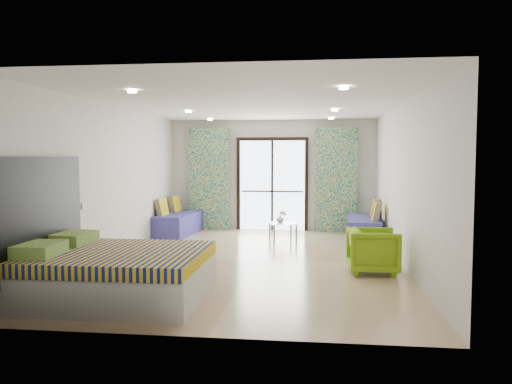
# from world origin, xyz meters

# --- Properties ---
(floor) EXTENTS (5.00, 7.50, 0.01)m
(floor) POSITION_xyz_m (0.00, 0.00, 0.00)
(floor) COLOR tan
(floor) RESTS_ON ground
(ceiling) EXTENTS (5.00, 7.50, 0.01)m
(ceiling) POSITION_xyz_m (0.00, 0.00, 2.70)
(ceiling) COLOR silver
(ceiling) RESTS_ON ground
(wall_back) EXTENTS (5.00, 0.01, 2.70)m
(wall_back) POSITION_xyz_m (0.00, 3.75, 1.35)
(wall_back) COLOR silver
(wall_back) RESTS_ON ground
(wall_front) EXTENTS (5.00, 0.01, 2.70)m
(wall_front) POSITION_xyz_m (0.00, -3.75, 1.35)
(wall_front) COLOR silver
(wall_front) RESTS_ON ground
(wall_left) EXTENTS (0.01, 7.50, 2.70)m
(wall_left) POSITION_xyz_m (-2.50, 0.00, 1.35)
(wall_left) COLOR silver
(wall_left) RESTS_ON ground
(wall_right) EXTENTS (0.01, 7.50, 2.70)m
(wall_right) POSITION_xyz_m (2.50, 0.00, 1.35)
(wall_right) COLOR silver
(wall_right) RESTS_ON ground
(balcony_door) EXTENTS (1.76, 0.08, 2.28)m
(balcony_door) POSITION_xyz_m (0.00, 3.72, 1.26)
(balcony_door) COLOR black
(balcony_door) RESTS_ON floor
(balcony_rail) EXTENTS (1.52, 0.03, 0.04)m
(balcony_rail) POSITION_xyz_m (0.00, 3.73, 0.95)
(balcony_rail) COLOR #595451
(balcony_rail) RESTS_ON balcony_door
(curtain_left) EXTENTS (1.00, 0.10, 2.50)m
(curtain_left) POSITION_xyz_m (-1.55, 3.57, 1.25)
(curtain_left) COLOR beige
(curtain_left) RESTS_ON floor
(curtain_right) EXTENTS (1.00, 0.10, 2.50)m
(curtain_right) POSITION_xyz_m (1.55, 3.57, 1.25)
(curtain_right) COLOR beige
(curtain_right) RESTS_ON floor
(downlight_a) EXTENTS (0.12, 0.12, 0.02)m
(downlight_a) POSITION_xyz_m (-1.40, -2.00, 2.67)
(downlight_a) COLOR #FFE0B2
(downlight_a) RESTS_ON ceiling
(downlight_b) EXTENTS (0.12, 0.12, 0.02)m
(downlight_b) POSITION_xyz_m (1.40, -2.00, 2.67)
(downlight_b) COLOR #FFE0B2
(downlight_b) RESTS_ON ceiling
(downlight_c) EXTENTS (0.12, 0.12, 0.02)m
(downlight_c) POSITION_xyz_m (-1.40, 1.00, 2.67)
(downlight_c) COLOR #FFE0B2
(downlight_c) RESTS_ON ceiling
(downlight_d) EXTENTS (0.12, 0.12, 0.02)m
(downlight_d) POSITION_xyz_m (1.40, 1.00, 2.67)
(downlight_d) COLOR #FFE0B2
(downlight_d) RESTS_ON ceiling
(downlight_e) EXTENTS (0.12, 0.12, 0.02)m
(downlight_e) POSITION_xyz_m (-1.40, 3.00, 2.67)
(downlight_e) COLOR #FFE0B2
(downlight_e) RESTS_ON ceiling
(downlight_f) EXTENTS (0.12, 0.12, 0.02)m
(downlight_f) POSITION_xyz_m (1.40, 3.00, 2.67)
(downlight_f) COLOR #FFE0B2
(downlight_f) RESTS_ON ceiling
(headboard) EXTENTS (0.06, 2.10, 1.50)m
(headboard) POSITION_xyz_m (-2.46, -2.53, 1.05)
(headboard) COLOR black
(headboard) RESTS_ON floor
(switch_plate) EXTENTS (0.02, 0.10, 0.10)m
(switch_plate) POSITION_xyz_m (-2.47, -1.28, 1.05)
(switch_plate) COLOR silver
(switch_plate) RESTS_ON wall_left
(bed) EXTENTS (2.23, 1.82, 0.77)m
(bed) POSITION_xyz_m (-1.48, -2.53, 0.32)
(bed) COLOR silver
(bed) RESTS_ON floor
(daybed_left) EXTENTS (0.83, 1.81, 0.87)m
(daybed_left) POSITION_xyz_m (-2.12, 2.73, 0.27)
(daybed_left) COLOR #3F3B8D
(daybed_left) RESTS_ON floor
(daybed_right) EXTENTS (0.81, 1.81, 0.87)m
(daybed_right) POSITION_xyz_m (2.12, 2.36, 0.27)
(daybed_right) COLOR #3F3B8D
(daybed_right) RESTS_ON floor
(coffee_table) EXTENTS (0.69, 0.69, 0.64)m
(coffee_table) POSITION_xyz_m (0.36, 2.25, 0.33)
(coffee_table) COLOR silver
(coffee_table) RESTS_ON floor
(vase) EXTENTS (0.19, 0.20, 0.16)m
(vase) POSITION_xyz_m (0.29, 2.31, 0.45)
(vase) COLOR white
(vase) RESTS_ON coffee_table
(armchair) EXTENTS (0.72, 0.76, 0.76)m
(armchair) POSITION_xyz_m (1.95, -0.71, 0.38)
(armchair) COLOR #7EAC16
(armchair) RESTS_ON floor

